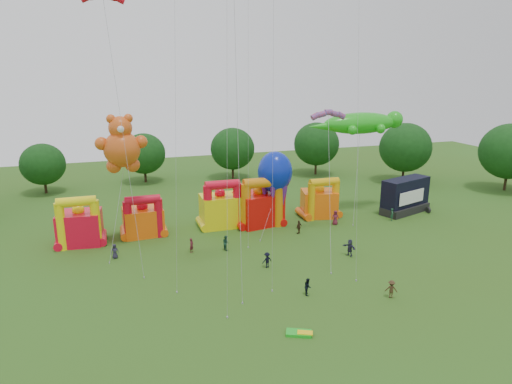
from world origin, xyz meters
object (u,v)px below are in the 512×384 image
object	(u,v)px
spectator_4	(299,227)
gecko_kite	(358,158)
bouncy_castle_0	(80,226)
spectator_0	(115,251)
stage_trailer	(405,196)
teddy_bear_kite	(119,184)
octopus_kite	(272,192)
bouncy_castle_2	(221,208)

from	to	relation	value
spectator_4	gecko_kite	bearing A→B (deg)	173.28
bouncy_castle_0	spectator_0	xyz separation A→B (m)	(3.75, -5.60, -1.52)
gecko_kite	stage_trailer	bearing A→B (deg)	-8.10
teddy_bear_kite	spectator_0	xyz separation A→B (m)	(-1.05, -2.52, -7.00)
spectator_0	spectator_4	bearing A→B (deg)	-3.92
bouncy_castle_0	octopus_kite	bearing A→B (deg)	-2.67
bouncy_castle_0	octopus_kite	size ratio (longest dim) A/B	0.62
bouncy_castle_0	bouncy_castle_2	distance (m)	17.39
bouncy_castle_2	octopus_kite	world-z (taller)	octopus_kite
gecko_kite	bouncy_castle_2	bearing A→B (deg)	176.90
bouncy_castle_2	stage_trailer	xyz separation A→B (m)	(26.86, -2.12, -0.05)
bouncy_castle_0	teddy_bear_kite	distance (m)	7.90
bouncy_castle_0	gecko_kite	size ratio (longest dim) A/B	0.42
bouncy_castle_2	stage_trailer	bearing A→B (deg)	-4.50
spectator_0	spectator_4	size ratio (longest dim) A/B	0.94
stage_trailer	spectator_0	world-z (taller)	stage_trailer
bouncy_castle_0	teddy_bear_kite	world-z (taller)	teddy_bear_kite
octopus_kite	spectator_0	xyz separation A→B (m)	(-19.97, -4.49, -3.90)
spectator_0	spectator_4	world-z (taller)	spectator_4
stage_trailer	octopus_kite	world-z (taller)	octopus_kite
bouncy_castle_2	bouncy_castle_0	bearing A→B (deg)	-176.38
gecko_kite	spectator_0	world-z (taller)	gecko_kite
gecko_kite	octopus_kite	size ratio (longest dim) A/B	1.47
bouncy_castle_2	octopus_kite	size ratio (longest dim) A/B	0.66
bouncy_castle_0	spectator_0	size ratio (longest dim) A/B	3.72
bouncy_castle_2	gecko_kite	bearing A→B (deg)	-3.10
teddy_bear_kite	spectator_0	distance (m)	7.51
bouncy_castle_2	stage_trailer	distance (m)	26.95
bouncy_castle_0	spectator_0	bearing A→B (deg)	-56.21
bouncy_castle_2	spectator_4	world-z (taller)	bouncy_castle_2
stage_trailer	bouncy_castle_2	bearing A→B (deg)	175.50
bouncy_castle_0	bouncy_castle_2	size ratio (longest dim) A/B	0.94
spectator_0	spectator_4	distance (m)	22.39
teddy_bear_kite	spectator_0	size ratio (longest dim) A/B	9.32
spectator_0	gecko_kite	bearing A→B (deg)	3.15
bouncy_castle_2	gecko_kite	size ratio (longest dim) A/B	0.45
teddy_bear_kite	gecko_kite	xyz separation A→B (m)	(31.92, 3.13, 0.43)
gecko_kite	spectator_0	bearing A→B (deg)	-170.28
gecko_kite	spectator_4	world-z (taller)	gecko_kite
bouncy_castle_0	gecko_kite	xyz separation A→B (m)	(36.72, 0.05, 5.91)
bouncy_castle_2	spectator_0	xyz separation A→B (m)	(-13.61, -6.69, -1.67)
teddy_bear_kite	octopus_kite	size ratio (longest dim) A/B	1.56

